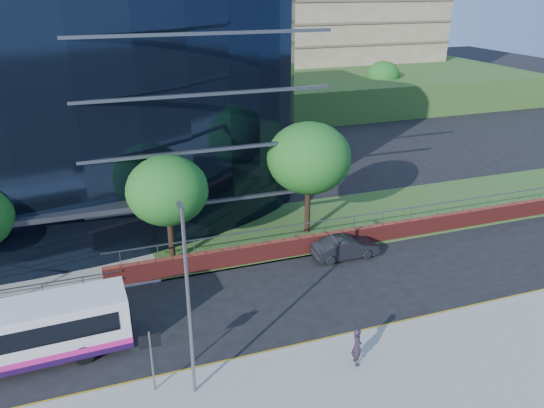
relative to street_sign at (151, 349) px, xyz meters
name	(u,v)px	position (x,y,z in m)	size (l,w,h in m)	color
ground	(37,392)	(-4.50, 1.59, -2.15)	(200.00, 200.00, 0.00)	black
kerb	(35,408)	(-4.50, 0.59, -2.07)	(80.00, 0.25, 0.16)	gray
yellow_line_outer	(36,406)	(-4.50, 0.79, -2.14)	(80.00, 0.08, 0.01)	gold
yellow_line_inner	(36,403)	(-4.50, 0.94, -2.14)	(80.00, 0.08, 0.01)	gold
grass_verge	(404,211)	(19.50, 12.59, -2.09)	(36.00, 8.00, 0.12)	#2D511E
retaining_wall	(382,233)	(15.50, 8.89, -1.54)	(34.00, 0.40, 2.11)	maroon
apartment_block	(284,14)	(27.50, 58.80, 8.96)	(60.00, 42.00, 30.00)	#2D511E
street_sign	(151,349)	(0.00, 0.00, 0.00)	(0.85, 0.09, 2.80)	slate
tree_far_c	(167,191)	(2.50, 10.59, 2.39)	(4.62, 4.62, 6.51)	black
tree_far_d	(309,158)	(11.50, 11.59, 3.04)	(5.28, 5.28, 7.44)	black
tree_dist_e	(271,83)	(19.50, 41.59, 2.39)	(4.62, 4.62, 6.51)	black
tree_dist_f	(383,76)	(35.50, 43.59, 2.06)	(4.29, 4.29, 6.05)	black
streetlight_east	(188,299)	(1.50, -0.59, 2.29)	(0.15, 0.77, 8.00)	slate
city_bus	(9,337)	(-5.47, 3.71, -0.71)	(10.14, 2.72, 2.72)	silver
parked_car	(345,247)	(12.36, 7.76, -1.48)	(1.41, 4.04, 1.33)	black
pedestrian	(357,346)	(8.38, -1.25, -1.11)	(0.65, 0.42, 1.77)	black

